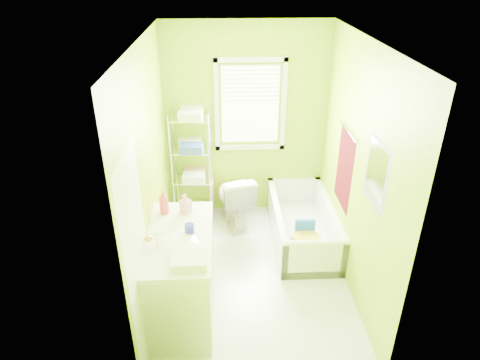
{
  "coord_description": "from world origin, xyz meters",
  "views": [
    {
      "loc": [
        -0.32,
        -3.85,
        3.27
      ],
      "look_at": [
        -0.13,
        0.25,
        1.09
      ],
      "focal_mm": 32.0,
      "sensor_mm": 36.0,
      "label": 1
    }
  ],
  "objects_px": {
    "toilet": "(234,198)",
    "wire_shelf_unit": "(193,154)",
    "bathtub": "(302,229)",
    "vanity": "(181,272)"
  },
  "relations": [
    {
      "from": "toilet",
      "to": "vanity",
      "type": "relative_size",
      "value": 0.62
    },
    {
      "from": "bathtub",
      "to": "wire_shelf_unit",
      "type": "distance_m",
      "value": 1.72
    },
    {
      "from": "toilet",
      "to": "wire_shelf_unit",
      "type": "bearing_deg",
      "value": -35.35
    },
    {
      "from": "toilet",
      "to": "wire_shelf_unit",
      "type": "distance_m",
      "value": 0.8
    },
    {
      "from": "bathtub",
      "to": "wire_shelf_unit",
      "type": "relative_size",
      "value": 1.02
    },
    {
      "from": "toilet",
      "to": "wire_shelf_unit",
      "type": "relative_size",
      "value": 0.49
    },
    {
      "from": "vanity",
      "to": "wire_shelf_unit",
      "type": "height_order",
      "value": "wire_shelf_unit"
    },
    {
      "from": "toilet",
      "to": "vanity",
      "type": "bearing_deg",
      "value": 56.72
    },
    {
      "from": "toilet",
      "to": "vanity",
      "type": "distance_m",
      "value": 1.71
    },
    {
      "from": "bathtub",
      "to": "toilet",
      "type": "height_order",
      "value": "toilet"
    }
  ]
}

